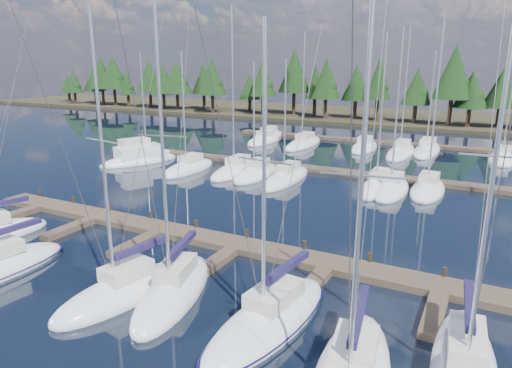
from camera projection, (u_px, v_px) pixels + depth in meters
The scene contains 10 objects.
ground at pixel (308, 199), 39.19m from camera, with size 260.00×260.00×0.00m, color black.
far_shore at pixel (419, 119), 90.40m from camera, with size 220.00×30.00×0.60m, color #312C1B.
main_dock at pixel (234, 249), 28.33m from camera, with size 44.00×6.13×0.90m.
back_docks at pixel (367, 156), 55.88m from camera, with size 50.00×21.80×0.40m.
front_sailboat_2 at pixel (122, 292), 22.88m from camera, with size 3.95×8.02×14.59m.
front_sailboat_3 at pixel (174, 290), 23.00m from camera, with size 4.72×8.66×14.98m.
front_sailboat_4 at pixel (269, 319), 20.50m from camera, with size 4.00×9.63×13.90m.
back_sailboat_rows at pixel (354, 162), 51.95m from camera, with size 49.04×32.66×17.41m.
motor_yacht_left at pixel (139, 158), 52.92m from camera, with size 6.59×9.89×4.71m.
tree_line at pixel (416, 84), 79.90m from camera, with size 187.04×11.94×13.76m.
Camera 1 is at (13.38, -5.30, 11.54)m, focal length 32.00 mm.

